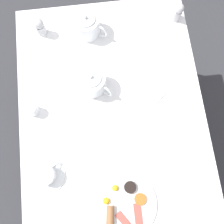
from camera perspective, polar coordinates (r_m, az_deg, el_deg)
ground_plane at (r=1.96m, az=0.00°, el=-5.61°), size 8.00×8.00×0.00m
table at (r=1.28m, az=0.00°, el=-1.03°), size 0.86×1.19×0.76m
breakfast_plate at (r=1.17m, az=2.30°, el=-19.35°), size 0.28×0.28×0.04m
teapot_near at (r=1.20m, az=-4.36°, el=6.53°), size 0.18×0.15×0.13m
teapot_far at (r=1.34m, az=-5.50°, el=18.28°), size 0.19×0.13×0.13m
teacup_with_saucer_left at (r=1.18m, az=-14.23°, el=-13.21°), size 0.16×0.16×0.07m
creamer_jug at (r=1.24m, az=-17.15°, el=0.51°), size 0.08×0.05×0.07m
pepper_grinder at (r=1.37m, az=-15.43°, el=17.42°), size 0.05×0.05×0.11m
salt_grinder at (r=1.41m, az=14.08°, el=20.42°), size 0.05×0.05×0.11m
napkin_folded at (r=1.26m, az=7.77°, el=5.64°), size 0.19×0.19×0.01m
fork_by_plate at (r=1.24m, az=14.65°, el=-1.82°), size 0.16×0.03×0.00m
knife_by_plate at (r=1.19m, az=7.01°, el=-7.00°), size 0.19×0.08×0.00m
spoon_for_tea at (r=1.31m, az=-14.24°, el=8.14°), size 0.15×0.02×0.00m
fork_spare at (r=1.22m, az=15.18°, el=-19.89°), size 0.03×0.17×0.00m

